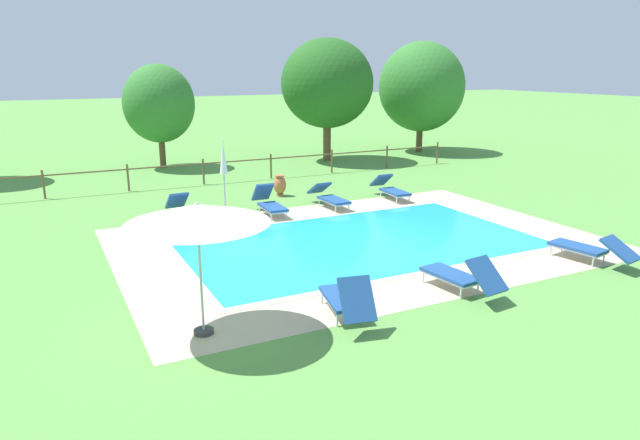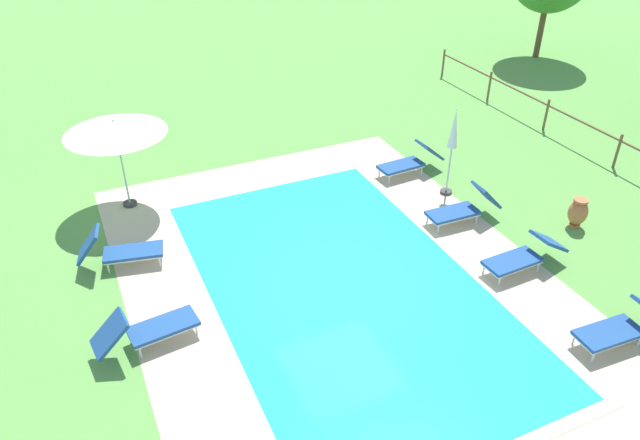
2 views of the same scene
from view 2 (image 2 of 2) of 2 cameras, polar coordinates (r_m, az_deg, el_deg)
ground_plane at (r=13.03m, az=2.18°, el=-6.23°), size 160.00×160.00×0.00m
pool_deck_paving at (r=13.03m, az=2.18°, el=-6.21°), size 12.71×8.81×0.01m
swimming_pool_water at (r=13.03m, az=2.18°, el=-6.21°), size 9.33×5.44×0.01m
pool_coping_rim at (r=13.03m, az=2.18°, el=-6.20°), size 9.81×5.92×0.01m
sun_lounger_north_near_steps at (r=14.01m, az=18.74°, el=-3.23°), size 0.69×2.06×0.78m
sun_lounger_north_mid at (r=11.89m, az=-16.02°, el=-9.92°), size 0.83×2.01×0.90m
sun_lounger_north_far at (r=12.84m, az=26.75°, el=-9.05°), size 0.70×2.03×0.83m
sun_lounger_north_end at (r=14.10m, az=-18.43°, el=-2.73°), size 0.96×1.92×1.01m
sun_lounger_south_near_corner at (r=15.31m, az=13.40°, el=1.12°), size 0.66×1.92×0.94m
sun_lounger_south_far at (r=17.31m, az=8.49°, el=5.53°), size 0.73×2.01×0.88m
patio_umbrella_open_foreground at (r=15.57m, az=-18.92°, el=8.32°), size 2.50×2.50×2.43m
patio_umbrella_closed_row_mid_west at (r=15.91m, az=12.53°, el=7.68°), size 0.32×0.32×2.45m
terracotta_urn_near_fence at (r=15.98m, az=23.31°, el=0.69°), size 0.47×0.47×0.78m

